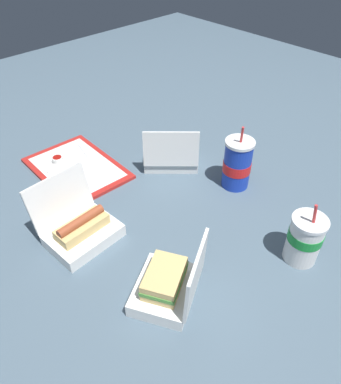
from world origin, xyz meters
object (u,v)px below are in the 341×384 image
Objects in this scene: clamshell_sandwich_corner at (168,284)px; soda_cup_left at (237,164)px; soda_cup_corner at (305,238)px; ketchup_cup at (58,160)px; clamshell_hotdog_front at (171,156)px; clamshell_hotdog_left at (80,228)px; food_tray at (77,168)px; plastic_fork at (84,150)px.

soda_cup_left is at bearing 109.41° from clamshell_sandwich_corner.
soda_cup_left is at bearing 159.06° from soda_cup_corner.
clamshell_hotdog_front is at bearing 46.97° from ketchup_cup.
food_tray is at bearing 149.69° from clamshell_hotdog_left.
clamshell_hotdog_left is 0.63m from soda_cup_corner.
clamshell_hotdog_left is at bearing -30.31° from food_tray.
food_tray is 3.44× the size of plastic_fork.
food_tray is 0.08m from ketchup_cup.
clamshell_hotdog_front is 0.99× the size of soda_cup_left.
clamshell_hotdog_front is 0.46m from clamshell_hotdog_left.
clamshell_hotdog_front is 0.57m from clamshell_sandwich_corner.
ketchup_cup reaches higher than plastic_fork.
ketchup_cup is at bearing 159.01° from clamshell_hotdog_left.
clamshell_hotdog_front is 1.13× the size of clamshell_hotdog_left.
clamshell_hotdog_left is at bearing -171.56° from clamshell_sandwich_corner.
food_tray is 0.11m from plastic_fork.
clamshell_sandwich_corner is 0.32m from clamshell_hotdog_left.
plastic_fork is 0.47× the size of clamshell_hotdog_front.
clamshell_hotdog_left is (0.37, -0.14, 0.01)m from ketchup_cup.
ketchup_cup is 0.42m from clamshell_hotdog_front.
ketchup_cup is 0.17× the size of clamshell_hotdog_front.
food_tray is 1.65× the size of clamshell_sandwich_corner.
clamshell_hotdog_front is 0.25m from soda_cup_left.
soda_cup_left reaches higher than clamshell_hotdog_front.
clamshell_sandwich_corner is 0.51m from soda_cup_left.
clamshell_sandwich_corner reaches higher than clamshell_hotdog_front.
soda_cup_corner is (0.48, 0.40, 0.04)m from clamshell_hotdog_left.
clamshell_hotdog_left is (0.30, -0.18, 0.04)m from food_tray.
ketchup_cup is at bearing -153.48° from food_tray.
clamshell_hotdog_front is (0.29, 0.31, 0.01)m from ketchup_cup.
food_tray is 9.47× the size of ketchup_cup.
plastic_fork reaches higher than food_tray.
food_tray is at bearing -142.36° from soda_cup_left.
clamshell_hotdog_left is (-0.32, -0.05, -0.00)m from clamshell_sandwich_corner.
clamshell_sandwich_corner is (0.69, -0.10, 0.02)m from ketchup_cup.
clamshell_hotdog_front is at bearing -161.63° from soda_cup_left.
soda_cup_left reaches higher than clamshell_hotdog_left.
clamshell_hotdog_front reaches higher than plastic_fork.
food_tray is at bearing 168.21° from clamshell_sandwich_corner.
soda_cup_left reaches higher than clamshell_sandwich_corner.
soda_cup_left is (-0.17, 0.48, 0.04)m from clamshell_sandwich_corner.
soda_cup_left is (0.52, 0.38, 0.06)m from ketchup_cup.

